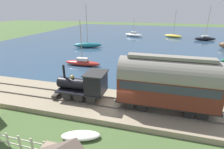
{
  "coord_description": "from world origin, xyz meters",
  "views": [
    {
      "loc": [
        -13.41,
        -2.95,
        8.8
      ],
      "look_at": [
        3.21,
        1.59,
        2.19
      ],
      "focal_mm": 28.0,
      "sensor_mm": 36.0,
      "label": 1
    }
  ],
  "objects_px": {
    "steam_locomotive": "(86,84)",
    "passenger_coach": "(167,82)",
    "sailboat_yellow": "(173,36)",
    "beached_dinghy": "(81,136)",
    "sailboat_white": "(133,35)",
    "rowboat_off_pier": "(223,83)",
    "sailboat_black": "(205,38)",
    "sailboat_teal": "(88,45)",
    "rowboat_far_out": "(147,79)",
    "sailboat_red": "(82,63)"
  },
  "relations": [
    {
      "from": "sailboat_teal",
      "to": "sailboat_yellow",
      "type": "xyz_separation_m",
      "value": [
        21.1,
        -20.13,
        -0.13
      ]
    },
    {
      "from": "beached_dinghy",
      "to": "rowboat_far_out",
      "type": "bearing_deg",
      "value": -16.66
    },
    {
      "from": "steam_locomotive",
      "to": "passenger_coach",
      "type": "xyz_separation_m",
      "value": [
        0.0,
        -7.19,
        1.05
      ]
    },
    {
      "from": "steam_locomotive",
      "to": "sailboat_white",
      "type": "height_order",
      "value": "sailboat_white"
    },
    {
      "from": "sailboat_white",
      "to": "rowboat_off_pier",
      "type": "height_order",
      "value": "sailboat_white"
    },
    {
      "from": "sailboat_white",
      "to": "rowboat_off_pier",
      "type": "distance_m",
      "value": 38.23
    },
    {
      "from": "sailboat_teal",
      "to": "sailboat_yellow",
      "type": "distance_m",
      "value": 29.16
    },
    {
      "from": "sailboat_red",
      "to": "sailboat_yellow",
      "type": "relative_size",
      "value": 0.88
    },
    {
      "from": "rowboat_far_out",
      "to": "steam_locomotive",
      "type": "bearing_deg",
      "value": -179.8
    },
    {
      "from": "sailboat_yellow",
      "to": "rowboat_off_pier",
      "type": "bearing_deg",
      "value": -147.99
    },
    {
      "from": "sailboat_white",
      "to": "rowboat_far_out",
      "type": "bearing_deg",
      "value": -147.45
    },
    {
      "from": "sailboat_teal",
      "to": "rowboat_off_pier",
      "type": "relative_size",
      "value": 3.88
    },
    {
      "from": "steam_locomotive",
      "to": "sailboat_red",
      "type": "distance_m",
      "value": 12.43
    },
    {
      "from": "passenger_coach",
      "to": "sailboat_teal",
      "type": "bearing_deg",
      "value": 35.55
    },
    {
      "from": "sailboat_yellow",
      "to": "rowboat_off_pier",
      "type": "height_order",
      "value": "sailboat_yellow"
    },
    {
      "from": "steam_locomotive",
      "to": "rowboat_far_out",
      "type": "relative_size",
      "value": 2.01
    },
    {
      "from": "sailboat_black",
      "to": "rowboat_off_pier",
      "type": "bearing_deg",
      "value": 162.32
    },
    {
      "from": "passenger_coach",
      "to": "sailboat_white",
      "type": "relative_size",
      "value": 1.27
    },
    {
      "from": "steam_locomotive",
      "to": "passenger_coach",
      "type": "height_order",
      "value": "passenger_coach"
    },
    {
      "from": "sailboat_white",
      "to": "sailboat_yellow",
      "type": "bearing_deg",
      "value": -60.97
    },
    {
      "from": "passenger_coach",
      "to": "rowboat_off_pier",
      "type": "height_order",
      "value": "passenger_coach"
    },
    {
      "from": "sailboat_black",
      "to": "sailboat_red",
      "type": "relative_size",
      "value": 1.3
    },
    {
      "from": "sailboat_black",
      "to": "rowboat_far_out",
      "type": "distance_m",
      "value": 36.45
    },
    {
      "from": "sailboat_yellow",
      "to": "rowboat_far_out",
      "type": "distance_m",
      "value": 37.75
    },
    {
      "from": "sailboat_teal",
      "to": "rowboat_far_out",
      "type": "height_order",
      "value": "sailboat_teal"
    },
    {
      "from": "sailboat_yellow",
      "to": "rowboat_far_out",
      "type": "bearing_deg",
      "value": -162.24
    },
    {
      "from": "passenger_coach",
      "to": "sailboat_black",
      "type": "height_order",
      "value": "sailboat_black"
    },
    {
      "from": "sailboat_yellow",
      "to": "beached_dinghy",
      "type": "distance_m",
      "value": 50.4
    },
    {
      "from": "steam_locomotive",
      "to": "beached_dinghy",
      "type": "relative_size",
      "value": 1.71
    },
    {
      "from": "passenger_coach",
      "to": "sailboat_yellow",
      "type": "xyz_separation_m",
      "value": [
        45.03,
        -3.02,
        -2.67
      ]
    },
    {
      "from": "rowboat_far_out",
      "to": "beached_dinghy",
      "type": "bearing_deg",
      "value": -162.64
    },
    {
      "from": "sailboat_yellow",
      "to": "passenger_coach",
      "type": "bearing_deg",
      "value": -158.31
    },
    {
      "from": "sailboat_teal",
      "to": "sailboat_yellow",
      "type": "bearing_deg",
      "value": -60.46
    },
    {
      "from": "steam_locomotive",
      "to": "sailboat_yellow",
      "type": "height_order",
      "value": "sailboat_yellow"
    },
    {
      "from": "rowboat_off_pier",
      "to": "sailboat_yellow",
      "type": "bearing_deg",
      "value": 37.45
    },
    {
      "from": "sailboat_red",
      "to": "sailboat_white",
      "type": "relative_size",
      "value": 1.08
    },
    {
      "from": "sailboat_black",
      "to": "sailboat_teal",
      "type": "bearing_deg",
      "value": 111.4
    },
    {
      "from": "passenger_coach",
      "to": "sailboat_teal",
      "type": "xyz_separation_m",
      "value": [
        23.93,
        17.1,
        -2.54
      ]
    },
    {
      "from": "rowboat_off_pier",
      "to": "beached_dinghy",
      "type": "height_order",
      "value": "beached_dinghy"
    },
    {
      "from": "rowboat_far_out",
      "to": "passenger_coach",
      "type": "bearing_deg",
      "value": -130.69
    },
    {
      "from": "passenger_coach",
      "to": "rowboat_far_out",
      "type": "xyz_separation_m",
      "value": [
        7.62,
        2.08,
        -2.97
      ]
    },
    {
      "from": "sailboat_yellow",
      "to": "beached_dinghy",
      "type": "bearing_deg",
      "value": -164.48
    },
    {
      "from": "sailboat_teal",
      "to": "sailboat_yellow",
      "type": "relative_size",
      "value": 1.18
    },
    {
      "from": "sailboat_black",
      "to": "steam_locomotive",
      "type": "bearing_deg",
      "value": 145.64
    },
    {
      "from": "passenger_coach",
      "to": "sailboat_red",
      "type": "xyz_separation_m",
      "value": [
        11.05,
        12.65,
        -2.67
      ]
    },
    {
      "from": "steam_locomotive",
      "to": "sailboat_yellow",
      "type": "relative_size",
      "value": 0.64
    },
    {
      "from": "steam_locomotive",
      "to": "rowboat_off_pier",
      "type": "relative_size",
      "value": 2.12
    },
    {
      "from": "sailboat_red",
      "to": "rowboat_far_out",
      "type": "xyz_separation_m",
      "value": [
        -3.42,
        -10.57,
        -0.3
      ]
    },
    {
      "from": "sailboat_yellow",
      "to": "sailboat_white",
      "type": "height_order",
      "value": "sailboat_yellow"
    },
    {
      "from": "passenger_coach",
      "to": "sailboat_white",
      "type": "xyz_separation_m",
      "value": [
        43.32,
        9.3,
        -2.56
      ]
    }
  ]
}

